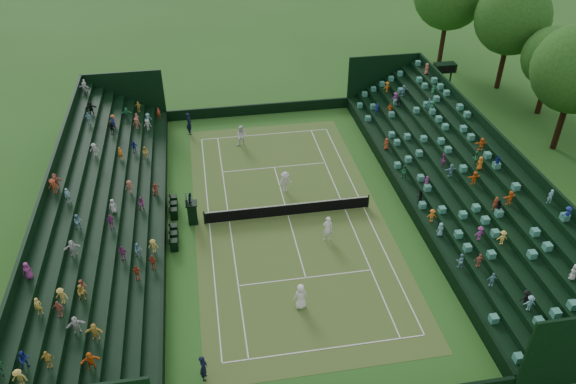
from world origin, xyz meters
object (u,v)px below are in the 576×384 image
at_px(player_near_east, 328,228).
at_px(player_far_east, 285,182).
at_px(tennis_net, 288,209).
at_px(player_far_west, 242,136).
at_px(player_near_west, 301,296).
at_px(umpire_chair, 192,210).

height_order(player_near_east, player_far_east, player_near_east).
bearing_deg(tennis_net, player_far_west, 102.00).
bearing_deg(player_far_east, tennis_net, -115.63).
distance_m(player_near_west, player_near_east, 6.32).
bearing_deg(player_far_east, player_near_east, -93.46).
relative_size(player_near_west, player_far_west, 0.89).
relative_size(umpire_chair, player_far_west, 1.32).
distance_m(tennis_net, player_near_east, 3.73).
bearing_deg(player_near_west, player_near_east, -123.26).
height_order(tennis_net, player_far_west, player_far_west).
height_order(umpire_chair, player_far_west, umpire_chair).
xyz_separation_m(player_near_west, player_near_east, (2.86, 5.64, 0.10)).
height_order(player_near_east, player_far_west, player_far_west).
height_order(umpire_chair, player_near_west, umpire_chair).
bearing_deg(player_far_west, umpire_chair, -93.54).
bearing_deg(player_near_east, player_near_west, 65.78).
height_order(player_near_west, player_far_west, player_far_west).
bearing_deg(player_far_west, player_near_east, -51.78).
bearing_deg(player_far_east, player_near_west, -115.04).
relative_size(umpire_chair, player_near_east, 1.32).
relative_size(player_near_west, player_near_east, 0.89).
bearing_deg(player_near_east, umpire_chair, -18.33).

